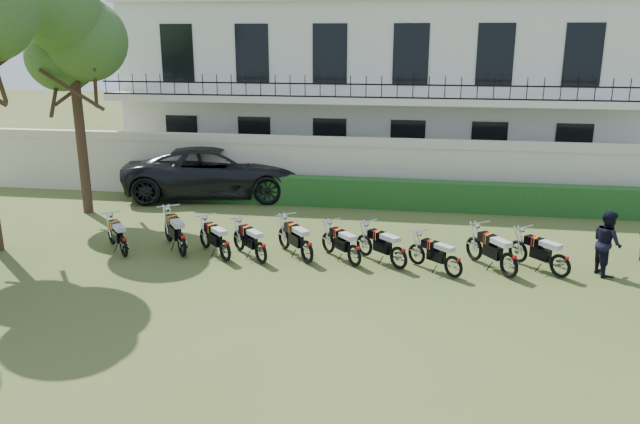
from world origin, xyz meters
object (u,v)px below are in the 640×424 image
object	(u,v)px
motorcycle_4	(307,246)
motorcycle_9	(561,260)
motorcycle_2	(225,245)
officer_4	(607,243)
motorcycle_5	(354,250)
suv	(217,171)
motorcycle_3	(261,248)
motorcycle_8	(509,259)
motorcycle_7	(454,261)
motorcycle_1	(182,239)
motorcycle_0	(123,241)
tree_west_near	(71,31)
motorcycle_6	(399,252)

from	to	relation	value
motorcycle_4	motorcycle_9	size ratio (longest dim) A/B	1.09
motorcycle_2	motorcycle_4	size ratio (longest dim) A/B	0.91
motorcycle_2	officer_4	world-z (taller)	officer_4
motorcycle_5	motorcycle_4	bearing A→B (deg)	137.22
motorcycle_4	suv	distance (m)	8.06
motorcycle_3	motorcycle_8	distance (m)	6.24
motorcycle_3	motorcycle_7	size ratio (longest dim) A/B	1.01
motorcycle_1	motorcycle_8	world-z (taller)	motorcycle_1
motorcycle_0	officer_4	distance (m)	12.43
motorcycle_4	suv	size ratio (longest dim) A/B	0.23
motorcycle_8	motorcycle_9	xyz separation A→B (m)	(1.24, 0.20, -0.03)
motorcycle_0	motorcycle_9	world-z (taller)	motorcycle_9
motorcycle_2	motorcycle_9	xyz separation A→B (m)	(8.46, 0.23, 0.00)
motorcycle_2	motorcycle_8	size ratio (longest dim) A/B	0.83
motorcycle_1	suv	bearing A→B (deg)	63.45
motorcycle_5	motorcycle_9	world-z (taller)	motorcycle_9
motorcycle_3	suv	xyz separation A→B (m)	(-3.42, 6.84, 0.47)
tree_west_near	suv	size ratio (longest dim) A/B	1.18
motorcycle_4	motorcycle_9	world-z (taller)	motorcycle_4
motorcycle_1	suv	xyz separation A→B (m)	(-1.19, 6.66, 0.41)
tree_west_near	motorcycle_6	xyz separation A→B (m)	(10.54, -3.74, -5.42)
motorcycle_5	suv	size ratio (longest dim) A/B	0.21
tree_west_near	motorcycle_9	distance (m)	15.88
officer_4	suv	bearing A→B (deg)	50.04
motorcycle_4	motorcycle_8	world-z (taller)	motorcycle_8
motorcycle_7	motorcycle_9	distance (m)	2.62
motorcycle_2	motorcycle_8	world-z (taller)	motorcycle_8
motorcycle_3	officer_4	world-z (taller)	officer_4
officer_4	motorcycle_8	bearing A→B (deg)	93.16
tree_west_near	motorcycle_4	bearing A→B (deg)	-24.25
motorcycle_3	motorcycle_5	distance (m)	2.43
tree_west_near	motorcycle_8	size ratio (longest dim) A/B	4.59
motorcycle_3	motorcycle_6	size ratio (longest dim) A/B	0.96
motorcycle_0	motorcycle_6	xyz separation A→B (m)	(7.31, 0.27, 0.01)
motorcycle_0	motorcycle_4	xyz separation A→B (m)	(4.94, 0.33, 0.03)
motorcycle_4	officer_4	world-z (taller)	officer_4
motorcycle_2	officer_4	distance (m)	9.64
motorcycle_6	motorcycle_7	xyz separation A→B (m)	(1.35, -0.36, -0.03)
motorcycle_1	motorcycle_3	xyz separation A→B (m)	(2.23, -0.18, -0.06)
tree_west_near	motorcycle_5	world-z (taller)	tree_west_near
motorcycle_0	tree_west_near	bearing A→B (deg)	87.33
motorcycle_0	motorcycle_8	bearing A→B (deg)	-40.79
motorcycle_3	motorcycle_6	xyz separation A→B (m)	(3.55, 0.17, 0.01)
motorcycle_8	motorcycle_9	world-z (taller)	motorcycle_8
motorcycle_8	motorcycle_9	bearing A→B (deg)	-24.08
motorcycle_5	motorcycle_8	xyz separation A→B (m)	(3.82, -0.17, 0.05)
motorcycle_0	motorcycle_7	bearing A→B (deg)	-42.12
motorcycle_5	motorcycle_8	bearing A→B (deg)	-43.88
tree_west_near	motorcycle_2	distance (m)	8.99
motorcycle_5	motorcycle_7	xyz separation A→B (m)	(2.49, -0.39, -0.02)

